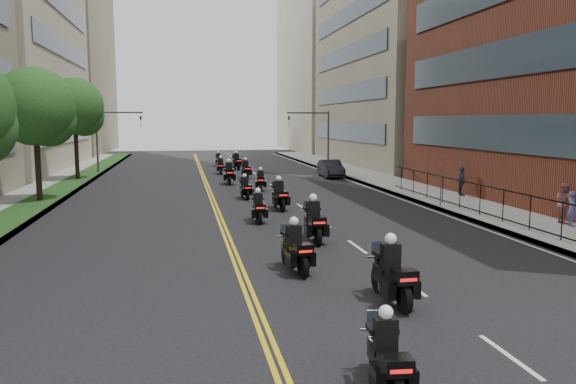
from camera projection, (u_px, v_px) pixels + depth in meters
name	position (u px, v px, depth m)	size (l,w,h in m)	color
ground	(356.00, 370.00, 10.66)	(160.00, 160.00, 0.00)	black
sidewalk_right	(415.00, 191.00, 37.22)	(4.00, 90.00, 0.15)	gray
sidewalk_left	(30.00, 200.00, 32.80)	(4.00, 90.00, 0.15)	gray
grass_strip	(44.00, 198.00, 32.94)	(2.00, 90.00, 0.04)	#1A3C16
building_right_tan	(415.00, 23.00, 59.49)	(15.11, 28.00, 30.00)	#7B725A
building_right_far	(338.00, 68.00, 88.99)	(15.00, 28.00, 26.00)	#A99D88
building_left_far	(47.00, 63.00, 80.98)	(16.00, 28.00, 26.00)	#7B725A
iron_fence	(516.00, 209.00, 24.26)	(0.05, 28.00, 1.50)	black
street_trees	(9.00, 111.00, 26.11)	(4.40, 38.40, 7.98)	black
traffic_signal_right	(318.00, 131.00, 52.88)	(4.09, 0.20, 5.60)	#3F3F44
traffic_signal_left	(108.00, 132.00, 49.37)	(4.09, 0.20, 5.60)	#3F3F44
motorcycle_0	(387.00, 359.00, 9.72)	(0.57, 2.06, 1.52)	black
motorcycle_1	(392.00, 276.00, 14.42)	(0.57, 2.48, 1.83)	black
motorcycle_2	(295.00, 250.00, 17.47)	(0.70, 2.33, 1.73)	black
motorcycle_3	(314.00, 223.00, 21.81)	(0.59, 2.53, 1.87)	black
motorcycle_4	(258.00, 209.00, 26.07)	(0.50, 2.15, 1.59)	black
motorcycle_5	(279.00, 196.00, 29.67)	(0.58, 2.44, 1.80)	black
motorcycle_6	(245.00, 189.00, 33.80)	(0.58, 2.06, 1.52)	black
motorcycle_7	(261.00, 181.00, 37.77)	(0.60, 2.14, 1.58)	black
motorcycle_8	(229.00, 174.00, 41.61)	(0.60, 2.55, 1.88)	black
motorcycle_9	(246.00, 170.00, 45.99)	(0.57, 2.30, 1.70)	black
motorcycle_10	(221.00, 167.00, 49.49)	(0.50, 2.18, 1.61)	black
motorcycle_11	(237.00, 162.00, 53.82)	(0.73, 2.47, 1.83)	black
motorcycle_12	(218.00, 160.00, 57.92)	(0.49, 2.09, 1.55)	black
parked_sedan	(331.00, 169.00, 46.59)	(1.53, 4.39, 1.45)	black
pedestrian_a	(572.00, 209.00, 24.16)	(0.56, 0.37, 1.54)	#464B80
pedestrian_b	(565.00, 203.00, 24.90)	(0.89, 0.69, 1.83)	#965A52
pedestrian_c	(461.00, 181.00, 34.09)	(1.03, 0.43, 1.75)	#3D3D44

